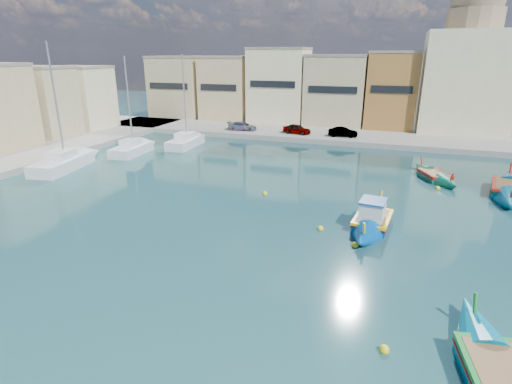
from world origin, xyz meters
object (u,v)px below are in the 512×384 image
at_px(yacht_north, 192,140).
at_px(yacht_mid, 76,159).
at_px(luzzu_green, 434,176).
at_px(church_block, 467,67).
at_px(yacht_midnorth, 140,147).
at_px(luzzu_cyan_mid, 509,190).
at_px(luzzu_blue_cabin, 372,221).

bearing_deg(yacht_north, yacht_mid, -117.68).
distance_m(luzzu_green, yacht_north, 26.48).
xyz_separation_m(church_block, yacht_midnorth, (-33.36, -21.56, -7.99)).
xyz_separation_m(luzzu_cyan_mid, luzzu_green, (-5.01, 2.23, -0.06)).
distance_m(luzzu_cyan_mid, yacht_mid, 37.24).
bearing_deg(luzzu_green, church_block, 79.94).
xyz_separation_m(luzzu_cyan_mid, yacht_north, (-30.87, 7.93, 0.13)).
relative_size(church_block, luzzu_cyan_mid, 1.95).
relative_size(church_block, yacht_north, 1.78).
bearing_deg(luzzu_green, luzzu_blue_cabin, -109.73).
bearing_deg(luzzu_blue_cabin, yacht_midnorth, 153.97).
distance_m(luzzu_cyan_mid, yacht_north, 31.87).
xyz_separation_m(church_block, yacht_north, (-29.78, -16.41, -7.99)).
bearing_deg(yacht_mid, church_block, 38.09).
relative_size(luzzu_blue_cabin, luzzu_green, 1.16).
distance_m(church_block, luzzu_blue_cabin, 35.76).
distance_m(luzzu_blue_cabin, yacht_mid, 28.38).
xyz_separation_m(luzzu_blue_cabin, luzzu_green, (4.22, 11.77, -0.11)).
relative_size(luzzu_green, yacht_north, 0.65).
bearing_deg(luzzu_cyan_mid, yacht_midnorth, 175.39).
bearing_deg(yacht_north, luzzu_cyan_mid, -14.40).
bearing_deg(luzzu_green, yacht_north, 167.57).
distance_m(luzzu_green, yacht_mid, 32.60).
xyz_separation_m(luzzu_cyan_mid, yacht_midnorth, (-34.45, 2.78, 0.12)).
bearing_deg(church_block, yacht_mid, -141.91).
distance_m(yacht_north, yacht_mid, 13.28).
distance_m(church_block, luzzu_green, 23.89).
xyz_separation_m(luzzu_blue_cabin, luzzu_cyan_mid, (9.24, 9.54, -0.05)).
bearing_deg(yacht_midnorth, yacht_mid, -111.41).
distance_m(luzzu_cyan_mid, yacht_midnorth, 34.56).
bearing_deg(luzzu_cyan_mid, luzzu_green, 156.02).
xyz_separation_m(church_block, luzzu_blue_cabin, (-8.14, -33.88, -8.06)).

